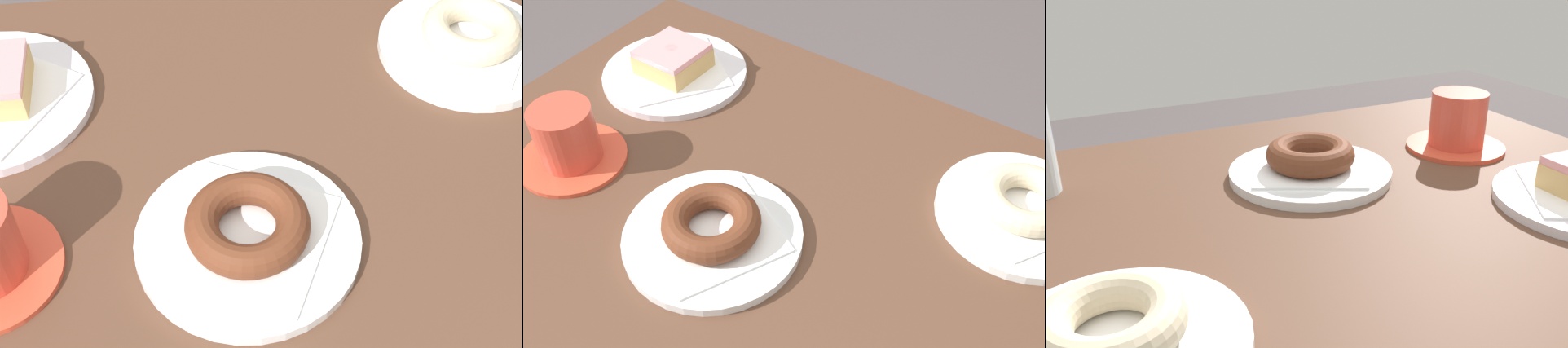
{
  "view_description": "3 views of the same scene",
  "coord_description": "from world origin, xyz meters",
  "views": [
    {
      "loc": [
        -0.12,
        -0.47,
        1.28
      ],
      "look_at": [
        -0.07,
        -0.01,
        0.74
      ],
      "focal_mm": 52.8,
      "sensor_mm": 36.0,
      "label": 1
    },
    {
      "loc": [
        0.24,
        -0.4,
        1.26
      ],
      "look_at": [
        -0.06,
        0.04,
        0.74
      ],
      "focal_mm": 43.15,
      "sensor_mm": 36.0,
      "label": 2
    },
    {
      "loc": [
        0.21,
        0.51,
        0.99
      ],
      "look_at": [
        -0.07,
        -0.04,
        0.73
      ],
      "focal_mm": 38.59,
      "sensor_mm": 36.0,
      "label": 3
    }
  ],
  "objects": [
    {
      "name": "coffee_cup",
      "position": [
        -0.32,
        -0.07,
        0.75
      ],
      "size": [
        0.14,
        0.14,
        0.08
      ],
      "color": "#D54930",
      "rests_on": "table"
    },
    {
      "name": "table",
      "position": [
        0.0,
        0.0,
        0.58
      ],
      "size": [
        1.01,
        0.63,
        0.71
      ],
      "color": "brown",
      "rests_on": "ground_plane"
    },
    {
      "name": "napkin_chocolate_ring",
      "position": [
        -0.09,
        -0.07,
        0.72
      ],
      "size": [
        0.18,
        0.18,
        0.0
      ],
      "primitive_type": "cube",
      "rotation": [
        0.0,
        0.0,
        -0.46
      ],
      "color": "white",
      "rests_on": "plate_chocolate_ring"
    },
    {
      "name": "plate_chocolate_ring",
      "position": [
        -0.09,
        -0.07,
        0.72
      ],
      "size": [
        0.21,
        0.21,
        0.01
      ],
      "primitive_type": "cylinder",
      "color": "white",
      "rests_on": "table"
    },
    {
      "name": "donut_sugar_ring",
      "position": [
        0.19,
        0.16,
        0.74
      ],
      "size": [
        0.11,
        0.11,
        0.03
      ],
      "primitive_type": "torus",
      "color": "beige",
      "rests_on": "napkin_sugar_ring"
    },
    {
      "name": "donut_chocolate_ring",
      "position": [
        -0.09,
        -0.07,
        0.74
      ],
      "size": [
        0.11,
        0.11,
        0.03
      ],
      "primitive_type": "torus",
      "color": "#5C2E1B",
      "rests_on": "napkin_chocolate_ring"
    },
    {
      "name": "napkin_sugar_ring",
      "position": [
        0.19,
        0.16,
        0.72
      ],
      "size": [
        0.17,
        0.17,
        0.0
      ],
      "primitive_type": "cube",
      "rotation": [
        0.0,
        0.0,
        -0.54
      ],
      "color": "white",
      "rests_on": "plate_sugar_ring"
    }
  ]
}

